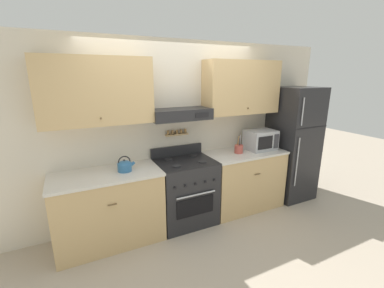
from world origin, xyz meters
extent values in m
plane|color=#B2A38E|center=(0.00, 0.00, 0.00)|extent=(16.00, 16.00, 0.00)
cube|color=beige|center=(0.00, 0.69, 1.27)|extent=(5.20, 0.08, 2.55)
cube|color=tan|center=(-1.05, 0.49, 1.89)|extent=(1.28, 0.33, 0.78)
sphere|color=brown|center=(-1.05, 0.31, 1.60)|extent=(0.02, 0.02, 0.02)
cube|color=tan|center=(1.02, 0.49, 1.89)|extent=(1.21, 0.33, 0.78)
sphere|color=brown|center=(1.02, 0.31, 1.60)|extent=(0.02, 0.02, 0.02)
cube|color=#232326|center=(0.00, 0.47, 1.56)|extent=(0.83, 0.37, 0.15)
cube|color=black|center=(0.23, 0.28, 1.56)|extent=(0.20, 0.01, 0.07)
cube|color=tan|center=(0.00, 0.61, 1.24)|extent=(0.34, 0.07, 0.02)
cylinder|color=olive|center=(-0.14, 0.61, 1.28)|extent=(0.03, 0.03, 0.06)
cylinder|color=olive|center=(-0.07, 0.61, 1.28)|extent=(0.03, 0.03, 0.06)
cylinder|color=olive|center=(0.00, 0.61, 1.28)|extent=(0.03, 0.03, 0.06)
cylinder|color=olive|center=(0.07, 0.61, 1.28)|extent=(0.03, 0.03, 0.06)
cylinder|color=olive|center=(0.14, 0.61, 1.28)|extent=(0.03, 0.03, 0.06)
cube|color=tan|center=(-1.05, 0.34, 0.45)|extent=(1.28, 0.63, 0.89)
cube|color=silver|center=(-1.05, 0.34, 0.91)|extent=(1.30, 0.66, 0.03)
cylinder|color=brown|center=(-1.05, 0.01, 0.67)|extent=(0.10, 0.01, 0.01)
cube|color=tan|center=(1.02, 0.34, 0.45)|extent=(1.21, 0.63, 0.89)
cube|color=silver|center=(1.02, 0.34, 0.91)|extent=(1.24, 0.66, 0.03)
cylinder|color=brown|center=(1.02, 0.01, 0.67)|extent=(0.10, 0.01, 0.01)
cube|color=#232326|center=(0.00, 0.33, 0.46)|extent=(0.80, 0.62, 0.91)
cube|color=black|center=(0.00, 0.01, 0.38)|extent=(0.54, 0.01, 0.26)
cylinder|color=#ADAFB5|center=(0.00, -0.01, 0.57)|extent=(0.56, 0.02, 0.02)
cube|color=black|center=(0.00, 0.33, 0.92)|extent=(0.80, 0.62, 0.01)
cylinder|color=#232326|center=(-0.19, 0.18, 0.93)|extent=(0.11, 0.11, 0.02)
cylinder|color=#232326|center=(0.19, 0.18, 0.93)|extent=(0.11, 0.11, 0.02)
cylinder|color=#232326|center=(-0.19, 0.48, 0.93)|extent=(0.11, 0.11, 0.02)
cylinder|color=#232326|center=(0.19, 0.48, 0.93)|extent=(0.11, 0.11, 0.02)
cylinder|color=black|center=(-0.29, 0.01, 0.71)|extent=(0.03, 0.02, 0.03)
cylinder|color=black|center=(-0.14, 0.01, 0.71)|extent=(0.03, 0.02, 0.03)
cylinder|color=black|center=(0.00, 0.01, 0.71)|extent=(0.03, 0.02, 0.03)
cylinder|color=black|center=(0.14, 0.01, 0.71)|extent=(0.03, 0.02, 0.03)
cylinder|color=black|center=(0.29, 0.01, 0.71)|extent=(0.03, 0.02, 0.03)
cube|color=#232326|center=(0.00, 0.62, 1.00)|extent=(0.80, 0.04, 0.15)
cube|color=#232326|center=(2.00, 0.31, 0.94)|extent=(0.67, 0.68, 1.89)
cube|color=black|center=(2.00, -0.04, 1.28)|extent=(0.67, 0.01, 0.01)
cylinder|color=#ADAFB5|center=(1.75, -0.05, 1.55)|extent=(0.02, 0.02, 0.42)
cylinder|color=#ADAFB5|center=(1.75, -0.05, 0.76)|extent=(0.02, 0.02, 0.79)
cylinder|color=teal|center=(-0.83, 0.32, 0.98)|extent=(0.17, 0.17, 0.10)
ellipsoid|color=teal|center=(-0.83, 0.32, 1.03)|extent=(0.16, 0.16, 0.06)
sphere|color=black|center=(-0.83, 0.32, 1.07)|extent=(0.02, 0.02, 0.02)
cylinder|color=teal|center=(-0.75, 0.32, 0.99)|extent=(0.11, 0.04, 0.09)
torus|color=black|center=(-0.83, 0.32, 1.04)|extent=(0.15, 0.01, 0.15)
cube|color=#ADAFB5|center=(1.32, 0.34, 1.08)|extent=(0.45, 0.35, 0.31)
cube|color=black|center=(1.27, 0.16, 1.08)|extent=(0.27, 0.01, 0.20)
cube|color=#38383D|center=(1.48, 0.16, 1.08)|extent=(0.09, 0.01, 0.22)
cylinder|color=#B24C42|center=(0.89, 0.32, 0.99)|extent=(0.13, 0.13, 0.12)
cylinder|color=olive|center=(0.87, 0.31, 1.12)|extent=(0.01, 0.05, 0.16)
cylinder|color=#28282B|center=(0.90, 0.32, 1.12)|extent=(0.01, 0.04, 0.16)
cylinder|color=#B2B2B7|center=(0.92, 0.33, 1.12)|extent=(0.01, 0.03, 0.16)
camera|label=1|loc=(-1.40, -2.72, 2.08)|focal=24.00mm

